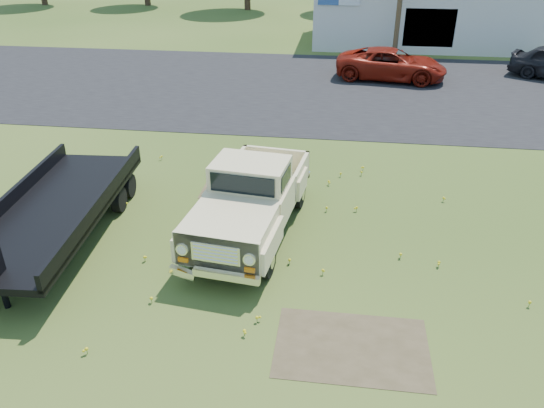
# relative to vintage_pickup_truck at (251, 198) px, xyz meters

# --- Properties ---
(ground) EXTENTS (140.00, 140.00, 0.00)m
(ground) POSITION_rel_vintage_pickup_truck_xyz_m (1.16, -1.00, -1.04)
(ground) COLOR #304917
(ground) RESTS_ON ground
(asphalt_lot) EXTENTS (90.00, 14.00, 0.02)m
(asphalt_lot) POSITION_rel_vintage_pickup_truck_xyz_m (1.16, 14.00, -1.04)
(asphalt_lot) COLOR black
(asphalt_lot) RESTS_ON ground
(dirt_patch_a) EXTENTS (3.00, 2.00, 0.01)m
(dirt_patch_a) POSITION_rel_vintage_pickup_truck_xyz_m (2.66, -4.00, -1.04)
(dirt_patch_a) COLOR #453B25
(dirt_patch_a) RESTS_ON ground
(dirt_patch_b) EXTENTS (2.20, 1.60, 0.01)m
(dirt_patch_b) POSITION_rel_vintage_pickup_truck_xyz_m (-0.84, 2.50, -1.04)
(dirt_patch_b) COLOR #453B25
(dirt_patch_b) RESTS_ON ground
(commercial_building) EXTENTS (14.20, 8.20, 4.15)m
(commercial_building) POSITION_rel_vintage_pickup_truck_xyz_m (7.16, 26.00, 1.06)
(commercial_building) COLOR silver
(commercial_building) RESTS_ON ground
(vintage_pickup_truck) EXTENTS (2.92, 5.97, 2.08)m
(vintage_pickup_truck) POSITION_rel_vintage_pickup_truck_xyz_m (0.00, 0.00, 0.00)
(vintage_pickup_truck) COLOR beige
(vintage_pickup_truck) RESTS_ON ground
(flatbed_trailer) EXTENTS (2.92, 7.53, 2.02)m
(flatbed_trailer) POSITION_rel_vintage_pickup_truck_xyz_m (-4.91, -0.95, -0.03)
(flatbed_trailer) COLOR black
(flatbed_trailer) RESTS_ON ground
(red_pickup) EXTENTS (5.86, 3.31, 1.55)m
(red_pickup) POSITION_rel_vintage_pickup_truck_xyz_m (4.61, 16.02, -0.27)
(red_pickup) COLOR maroon
(red_pickup) RESTS_ON ground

